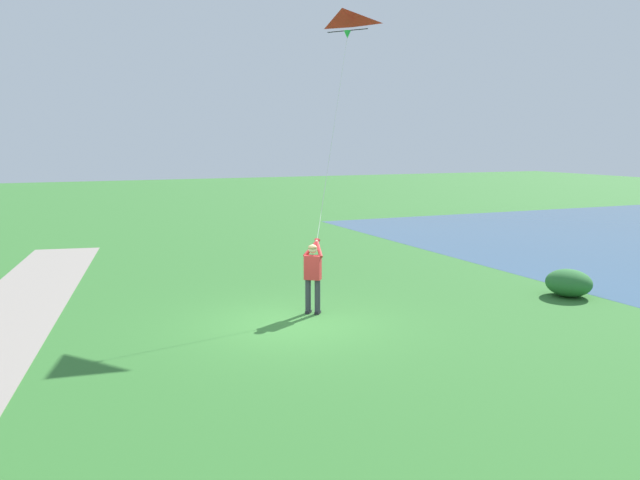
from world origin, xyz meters
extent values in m
plane|color=#33702D|center=(0.00, 0.00, 0.00)|extent=(120.00, 120.00, 0.00)
cube|color=#232328|center=(-0.71, -0.78, 0.03)|extent=(0.24, 0.26, 0.06)
cylinder|color=#383842|center=(-0.69, -0.76, 0.45)|extent=(0.14, 0.14, 0.82)
cube|color=#232328|center=(-0.89, -0.63, 0.03)|extent=(0.24, 0.26, 0.06)
cylinder|color=#383842|center=(-0.88, -0.61, 0.45)|extent=(0.14, 0.14, 0.82)
cube|color=red|center=(-0.79, -0.68, 1.16)|extent=(0.45, 0.42, 0.60)
sphere|color=beige|center=(-0.79, -0.68, 1.62)|extent=(0.22, 0.22, 0.22)
ellipsoid|color=tan|center=(-0.78, -0.67, 1.66)|extent=(0.32, 0.32, 0.13)
cylinder|color=red|center=(-0.86, -0.91, 1.61)|extent=(0.55, 0.29, 0.43)
cylinder|color=red|center=(-1.00, -0.80, 1.61)|extent=(0.18, 0.56, 0.43)
sphere|color=beige|center=(-1.03, -0.98, 1.74)|extent=(0.10, 0.10, 0.10)
pyramid|color=red|center=(-2.82, -3.34, 7.51)|extent=(1.32, 1.50, 0.45)
cone|color=green|center=(-3.07, -3.52, 7.20)|extent=(0.28, 0.28, 0.22)
cylinder|color=black|center=(-3.07, -3.52, 7.31)|extent=(0.77, 1.08, 0.02)
cylinder|color=silver|center=(-2.05, -2.25, 4.45)|extent=(2.06, 2.55, 5.42)
ellipsoid|color=#2D7033|center=(-7.96, 0.40, 0.37)|extent=(1.17, 1.31, 0.74)
camera|label=1|loc=(5.53, 14.16, 4.24)|focal=37.70mm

